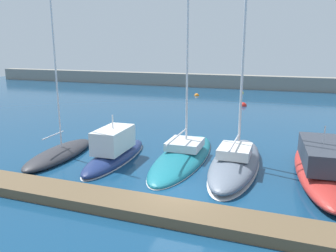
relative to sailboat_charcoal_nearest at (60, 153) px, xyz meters
name	(u,v)px	position (x,y,z in m)	size (l,w,h in m)	color
ground_plane	(180,197)	(9.37, -3.04, -0.27)	(120.00, 120.00, 0.00)	navy
dock_pier	(166,211)	(9.37, -5.09, -0.03)	(26.77, 1.91, 0.48)	brown
breakwater_seawall	(262,83)	(9.37, 41.13, 0.86)	(108.00, 2.21, 2.26)	gray
sailboat_charcoal_nearest	(60,153)	(0.00, 0.00, 0.00)	(2.55, 7.10, 11.77)	#2D2D33
motorboat_navy_second	(115,151)	(3.71, 0.77, 0.34)	(2.29, 7.75, 3.24)	navy
sailboat_teal_third	(183,155)	(7.77, 2.45, -0.05)	(3.08, 10.51, 17.88)	#19707F
sailboat_slate_fourth	(235,160)	(11.23, 1.92, 0.20)	(2.79, 9.73, 17.87)	slate
motorboat_red_fifth	(320,166)	(15.87, 1.98, 0.43)	(3.25, 10.40, 3.24)	#B72D28
mooring_buoy_red	(243,106)	(8.70, 23.81, -0.27)	(0.89, 0.89, 0.89)	red
mooring_buoy_orange	(197,96)	(1.10, 30.20, -0.27)	(0.70, 0.70, 0.70)	orange
mooring_buoy_yellow	(242,93)	(6.95, 35.23, -0.27)	(0.57, 0.57, 0.57)	yellow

